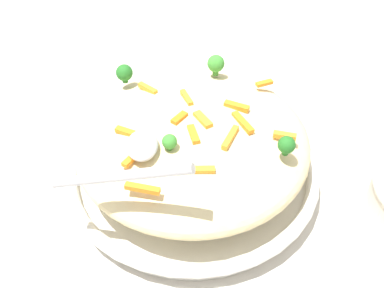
# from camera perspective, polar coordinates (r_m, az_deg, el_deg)

# --- Properties ---
(ground_plane) EXTENTS (2.40, 2.40, 0.00)m
(ground_plane) POSITION_cam_1_polar(r_m,az_deg,el_deg) (0.73, -0.00, -4.46)
(ground_plane) COLOR beige
(serving_bowl) EXTENTS (0.38, 0.38, 0.04)m
(serving_bowl) POSITION_cam_1_polar(r_m,az_deg,el_deg) (0.71, -0.00, -3.22)
(serving_bowl) COLOR white
(serving_bowl) RESTS_ON ground_plane
(pasta_mound) EXTENTS (0.34, 0.33, 0.09)m
(pasta_mound) POSITION_cam_1_polar(r_m,az_deg,el_deg) (0.67, -0.00, 0.42)
(pasta_mound) COLOR beige
(pasta_mound) RESTS_ON serving_bowl
(carrot_piece_0) EXTENTS (0.03, 0.02, 0.01)m
(carrot_piece_0) POSITION_cam_1_polar(r_m,az_deg,el_deg) (0.63, -1.54, 3.17)
(carrot_piece_0) COLOR orange
(carrot_piece_0) RESTS_ON pasta_mound
(carrot_piece_1) EXTENTS (0.02, 0.04, 0.01)m
(carrot_piece_1) POSITION_cam_1_polar(r_m,az_deg,el_deg) (0.56, -5.99, -5.35)
(carrot_piece_1) COLOR orange
(carrot_piece_1) RESTS_ON pasta_mound
(carrot_piece_2) EXTENTS (0.02, 0.04, 0.01)m
(carrot_piece_2) POSITION_cam_1_polar(r_m,az_deg,el_deg) (0.66, 5.39, 4.56)
(carrot_piece_2) COLOR orange
(carrot_piece_2) RESTS_ON pasta_mound
(carrot_piece_3) EXTENTS (0.03, 0.02, 0.01)m
(carrot_piece_3) POSITION_cam_1_polar(r_m,az_deg,el_deg) (0.61, 0.15, 1.20)
(carrot_piece_3) COLOR orange
(carrot_piece_3) RESTS_ON pasta_mound
(carrot_piece_4) EXTENTS (0.03, 0.02, 0.01)m
(carrot_piece_4) POSITION_cam_1_polar(r_m,az_deg,el_deg) (0.67, -0.65, 5.59)
(carrot_piece_4) COLOR orange
(carrot_piece_4) RESTS_ON pasta_mound
(carrot_piece_5) EXTENTS (0.02, 0.03, 0.01)m
(carrot_piece_5) POSITION_cam_1_polar(r_m,az_deg,el_deg) (0.72, 8.72, 7.27)
(carrot_piece_5) COLOR orange
(carrot_piece_5) RESTS_ON pasta_mound
(carrot_piece_6) EXTENTS (0.03, 0.03, 0.01)m
(carrot_piece_6) POSITION_cam_1_polar(r_m,az_deg,el_deg) (0.59, -7.24, -1.69)
(carrot_piece_6) COLOR orange
(carrot_piece_6) RESTS_ON pasta_mound
(carrot_piece_7) EXTENTS (0.04, 0.03, 0.01)m
(carrot_piece_7) POSITION_cam_1_polar(r_m,az_deg,el_deg) (0.61, 4.62, 0.78)
(carrot_piece_7) COLOR orange
(carrot_piece_7) RESTS_ON pasta_mound
(carrot_piece_8) EXTENTS (0.03, 0.03, 0.01)m
(carrot_piece_8) POSITION_cam_1_polar(r_m,az_deg,el_deg) (0.63, 1.31, 2.98)
(carrot_piece_8) COLOR orange
(carrot_piece_8) RESTS_ON pasta_mound
(carrot_piece_9) EXTENTS (0.03, 0.03, 0.01)m
(carrot_piece_9) POSITION_cam_1_polar(r_m,az_deg,el_deg) (0.70, -5.35, 6.67)
(carrot_piece_9) COLOR orange
(carrot_piece_9) RESTS_ON pasta_mound
(carrot_piece_10) EXTENTS (0.04, 0.03, 0.01)m
(carrot_piece_10) POSITION_cam_1_polar(r_m,az_deg,el_deg) (0.64, 6.14, 2.60)
(carrot_piece_10) COLOR orange
(carrot_piece_10) RESTS_ON pasta_mound
(carrot_piece_11) EXTENTS (0.02, 0.03, 0.01)m
(carrot_piece_11) POSITION_cam_1_polar(r_m,az_deg,el_deg) (0.63, -7.91, 1.46)
(carrot_piece_11) COLOR orange
(carrot_piece_11) RESTS_ON pasta_mound
(carrot_piece_12) EXTENTS (0.01, 0.03, 0.01)m
(carrot_piece_12) POSITION_cam_1_polar(r_m,az_deg,el_deg) (0.57, 1.05, -3.11)
(carrot_piece_12) COLOR orange
(carrot_piece_12) RESTS_ON pasta_mound
(carrot_piece_13) EXTENTS (0.02, 0.03, 0.01)m
(carrot_piece_13) POSITION_cam_1_polar(r_m,az_deg,el_deg) (0.63, 11.10, 1.01)
(carrot_piece_13) COLOR orange
(carrot_piece_13) RESTS_ON pasta_mound
(broccoli_floret_0) EXTENTS (0.03, 0.03, 0.03)m
(broccoli_floret_0) POSITION_cam_1_polar(r_m,az_deg,el_deg) (0.72, 2.90, 9.62)
(broccoli_floret_0) COLOR #377928
(broccoli_floret_0) RESTS_ON pasta_mound
(broccoli_floret_1) EXTENTS (0.03, 0.03, 0.03)m
(broccoli_floret_1) POSITION_cam_1_polar(r_m,az_deg,el_deg) (0.71, -8.15, 8.48)
(broccoli_floret_1) COLOR #205B1C
(broccoli_floret_1) RESTS_ON pasta_mound
(broccoli_floret_2) EXTENTS (0.02, 0.02, 0.03)m
(broccoli_floret_2) POSITION_cam_1_polar(r_m,az_deg,el_deg) (0.60, 11.33, -0.13)
(broccoli_floret_2) COLOR #205B1C
(broccoli_floret_2) RESTS_ON pasta_mound
(broccoli_floret_3) EXTENTS (0.02, 0.02, 0.02)m
(broccoli_floret_3) POSITION_cam_1_polar(r_m,az_deg,el_deg) (0.59, -2.72, 0.26)
(broccoli_floret_3) COLOR #377928
(broccoli_floret_3) RESTS_ON pasta_mound
(serving_spoon) EXTENTS (0.13, 0.17, 0.07)m
(serving_spoon) POSITION_cam_1_polar(r_m,az_deg,el_deg) (0.56, -6.99, -1.45)
(serving_spoon) COLOR #B7B7BC
(serving_spoon) RESTS_ON pasta_mound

